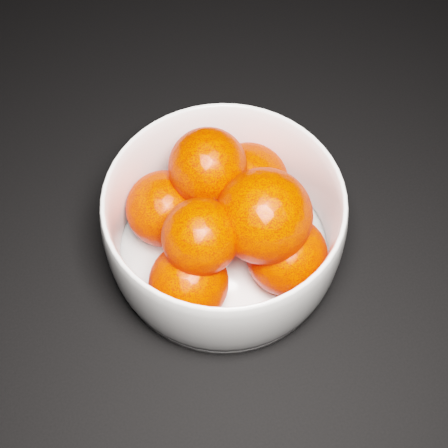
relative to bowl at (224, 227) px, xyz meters
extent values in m
cube|color=black|center=(-0.13, 0.25, -0.05)|extent=(3.00, 3.00, 0.00)
cylinder|color=silver|center=(0.00, 0.00, -0.05)|extent=(0.20, 0.20, 0.01)
sphere|color=red|center=(0.04, 0.04, 0.00)|extent=(0.07, 0.07, 0.07)
sphere|color=red|center=(-0.05, 0.04, 0.00)|extent=(0.07, 0.07, 0.07)
sphere|color=red|center=(-0.04, -0.04, 0.00)|extent=(0.07, 0.07, 0.07)
sphere|color=red|center=(0.04, -0.04, 0.00)|extent=(0.07, 0.07, 0.07)
sphere|color=red|center=(0.00, 0.04, 0.04)|extent=(0.07, 0.07, 0.07)
sphere|color=red|center=(-0.03, -0.02, 0.04)|extent=(0.06, 0.06, 0.06)
sphere|color=red|center=(0.03, -0.02, 0.04)|extent=(0.08, 0.08, 0.08)
camera|label=1|loc=(-0.08, -0.27, 0.47)|focal=50.00mm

